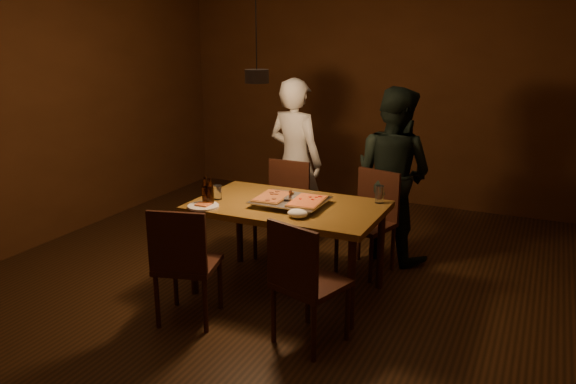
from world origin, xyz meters
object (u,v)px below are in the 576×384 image
at_px(chair_near_left, 183,255).
at_px(chair_near_right, 303,273).
at_px(beer_bottle_b, 210,192).
at_px(plate_slice, 203,206).
at_px(chair_far_right, 371,211).
at_px(pizza_tray, 290,202).
at_px(pendant_lamp, 257,75).
at_px(beer_bottle_a, 206,191).
at_px(diner_white, 295,161).
at_px(dining_table, 288,213).
at_px(diner_dark, 393,174).
at_px(chair_far_left, 284,200).

distance_m(chair_near_left, chair_near_right, 0.90).
height_order(beer_bottle_b, plate_slice, beer_bottle_b).
height_order(chair_far_right, plate_slice, chair_far_right).
xyz_separation_m(pizza_tray, pendant_lamp, (-0.24, -0.08, 0.99)).
distance_m(beer_bottle_a, pendant_lamp, 0.99).
bearing_deg(chair_far_right, chair_near_right, 104.71).
relative_size(beer_bottle_b, pendant_lamp, 0.20).
height_order(chair_near_left, diner_white, diner_white).
xyz_separation_m(dining_table, diner_dark, (0.56, 1.10, 0.13)).
height_order(pizza_tray, pendant_lamp, pendant_lamp).
height_order(chair_near_right, diner_dark, diner_dark).
xyz_separation_m(chair_far_left, chair_far_right, (0.86, -0.00, 0.00)).
height_order(dining_table, diner_dark, diner_dark).
height_order(chair_near_right, beer_bottle_a, beer_bottle_a).
xyz_separation_m(beer_bottle_a, plate_slice, (0.02, -0.08, -0.10)).
distance_m(chair_near_left, pizza_tray, 0.95).
height_order(beer_bottle_a, diner_dark, diner_dark).
bearing_deg(chair_near_right, diner_white, 133.31).
bearing_deg(beer_bottle_a, pendant_lamp, 25.38).
height_order(chair_far_right, beer_bottle_a, beer_bottle_a).
relative_size(plate_slice, diner_dark, 0.15).
xyz_separation_m(chair_near_left, pizza_tray, (0.47, 0.79, 0.24)).
bearing_deg(pizza_tray, beer_bottle_a, -163.23).
bearing_deg(dining_table, plate_slice, -147.74).
distance_m(chair_far_right, plate_slice, 1.52).
xyz_separation_m(pizza_tray, beer_bottle_a, (-0.62, -0.26, 0.09)).
bearing_deg(chair_near_left, chair_near_right, -9.92).
bearing_deg(diner_white, chair_far_right, 169.49).
height_order(pizza_tray, beer_bottle_a, beer_bottle_a).
bearing_deg(pizza_tray, chair_far_right, 53.93).
distance_m(dining_table, plate_slice, 0.67).
relative_size(dining_table, chair_near_left, 2.91).
relative_size(chair_near_right, diner_white, 0.32).
bearing_deg(plate_slice, diner_white, 85.65).
xyz_separation_m(beer_bottle_a, diner_white, (0.14, 1.41, -0.04)).
distance_m(chair_far_left, diner_dark, 1.04).
height_order(chair_far_left, beer_bottle_a, beer_bottle_a).
distance_m(chair_far_right, diner_dark, 0.46).
relative_size(dining_table, plate_slice, 6.14).
xyz_separation_m(beer_bottle_b, plate_slice, (-0.02, -0.07, -0.10)).
distance_m(pizza_tray, diner_white, 1.25).
relative_size(chair_far_left, pizza_tray, 0.88).
bearing_deg(pendant_lamp, beer_bottle_b, -150.92).
bearing_deg(dining_table, chair_near_left, -118.41).
relative_size(chair_near_left, diner_white, 0.31).
xyz_separation_m(chair_far_right, diner_white, (-0.92, 0.39, 0.29)).
bearing_deg(diner_white, beer_bottle_b, 98.72).
relative_size(beer_bottle_b, diner_dark, 0.14).
xyz_separation_m(chair_far_right, beer_bottle_b, (-1.01, -1.02, 0.32)).
height_order(beer_bottle_a, beer_bottle_b, beer_bottle_a).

